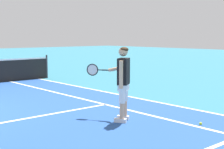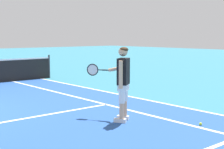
% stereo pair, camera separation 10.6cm
% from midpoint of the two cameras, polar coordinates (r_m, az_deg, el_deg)
% --- Properties ---
extents(line_singles_right, '(0.10, 10.47, 0.01)m').
position_cam_midpoint_polar(line_singles_right, '(10.49, -5.55, -4.13)').
color(line_singles_right, white).
rests_on(line_singles_right, ground).
extents(line_doubles_right, '(0.10, 10.47, 0.01)m').
position_cam_midpoint_polar(line_doubles_right, '(11.34, 0.12, -3.28)').
color(line_doubles_right, white).
rests_on(line_doubles_right, ground).
extents(tennis_player, '(0.58, 1.22, 1.71)m').
position_cam_midpoint_polar(tennis_player, '(7.61, 1.39, -0.71)').
color(tennis_player, white).
rests_on(tennis_player, ground).
extents(tennis_ball_near_feet, '(0.07, 0.07, 0.07)m').
position_cam_midpoint_polar(tennis_ball_near_feet, '(7.68, 14.54, -8.12)').
color(tennis_ball_near_feet, '#CCE02D').
rests_on(tennis_ball_near_feet, ground).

